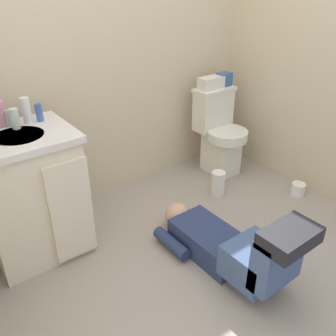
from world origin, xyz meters
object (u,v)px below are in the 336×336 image
at_px(bottle_pink, 1,114).
at_px(toilet_paper_roll, 298,189).
at_px(bottle_blue, 39,112).
at_px(toilet, 219,133).
at_px(toiletry_bag, 224,79).
at_px(faucet, 8,119).
at_px(tissue_box, 211,83).
at_px(bottle_clear, 15,119).
at_px(bottle_white, 26,111).
at_px(paper_towel_roll, 218,184).
at_px(vanity_cabinet, 31,194).
at_px(person_plumber, 230,246).

relative_size(bottle_pink, toilet_paper_roll, 1.40).
bearing_deg(bottle_pink, bottle_blue, -10.77).
distance_m(toilet, toiletry_bag, 0.46).
bearing_deg(faucet, tissue_box, 0.55).
distance_m(toilet, faucet, 1.76).
bearing_deg(faucet, bottle_clear, -65.10).
distance_m(bottle_white, bottle_blue, 0.08).
relative_size(toilet, paper_towel_roll, 3.55).
relative_size(faucet, bottle_blue, 0.91).
bearing_deg(vanity_cabinet, bottle_pink, 99.88).
distance_m(toilet, vanity_cabinet, 1.69).
height_order(toiletry_bag, bottle_pink, bottle_pink).
height_order(faucet, bottle_white, bottle_white).
bearing_deg(paper_towel_roll, bottle_clear, 165.99).
distance_m(faucet, bottle_pink, 0.04).
bearing_deg(bottle_white, toiletry_bag, 0.97).
height_order(faucet, bottle_clear, bottle_clear).
bearing_deg(tissue_box, vanity_cabinet, -174.36).
distance_m(person_plumber, paper_towel_roll, 0.84).
distance_m(person_plumber, bottle_blue, 1.41).
height_order(bottle_clear, bottle_blue, bottle_clear).
xyz_separation_m(bottle_blue, toilet_paper_roll, (1.74, -0.77, -0.82)).
relative_size(toilet, bottle_pink, 4.87).
xyz_separation_m(tissue_box, paper_towel_roll, (-0.26, -0.41, -0.69)).
xyz_separation_m(person_plumber, paper_towel_roll, (0.53, 0.64, -0.07)).
xyz_separation_m(faucet, bottle_clear, (0.03, -0.05, 0.01)).
bearing_deg(toiletry_bag, paper_towel_roll, -134.65).
bearing_deg(bottle_clear, vanity_cabinet, -103.45).
height_order(vanity_cabinet, bottle_white, bottle_white).
bearing_deg(person_plumber, bottle_pink, 129.82).
bearing_deg(toilet_paper_roll, faucet, 157.62).
relative_size(tissue_box, bottle_blue, 2.00).
bearing_deg(paper_towel_roll, vanity_cabinet, 169.83).
bearing_deg(toiletry_bag, toilet, -139.23).
relative_size(toiletry_bag, paper_towel_roll, 0.59).
xyz_separation_m(person_plumber, bottle_pink, (-0.88, 1.06, 0.72)).
bearing_deg(bottle_pink, toilet, -3.13).
bearing_deg(tissue_box, bottle_pink, 179.90).
relative_size(toilet, bottle_blue, 6.82).
xyz_separation_m(bottle_clear, paper_towel_roll, (1.36, -0.34, -0.77)).
bearing_deg(bottle_clear, toilet, -0.70).
bearing_deg(vanity_cabinet, toiletry_bag, 5.17).
relative_size(vanity_cabinet, toiletry_bag, 6.61).
xyz_separation_m(toilet, bottle_white, (-1.58, 0.06, 0.53)).
bearing_deg(bottle_clear, toilet_paper_roll, -21.23).
xyz_separation_m(faucet, person_plumber, (0.86, -1.04, -0.69)).
relative_size(faucet, toilet_paper_roll, 0.91).
height_order(toilet, bottle_white, bottle_white).
xyz_separation_m(bottle_clear, bottle_blue, (0.15, 0.03, -0.01)).
bearing_deg(tissue_box, bottle_blue, -178.60).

